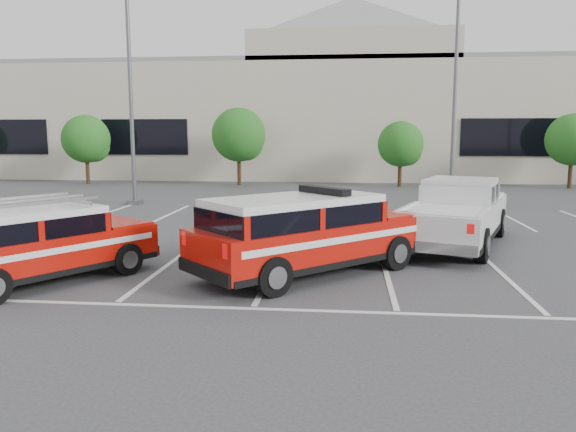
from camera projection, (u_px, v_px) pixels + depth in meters
The scene contains 12 objects.
ground at pixel (272, 272), 13.38m from camera, with size 120.00×120.00×0.00m, color #373739.
stall_markings at pixel (291, 237), 17.81m from camera, with size 23.00×15.00×0.01m, color silver.
convention_building at pixel (327, 114), 44.01m from camera, with size 60.00×16.99×13.20m.
tree_left at pixel (88, 141), 36.18m from camera, with size 3.07×3.07×4.42m.
tree_mid_left at pixel (240, 137), 35.12m from camera, with size 3.37×3.37×4.85m.
tree_mid_right at pixel (402, 146), 34.18m from camera, with size 2.77×2.77×3.99m.
tree_right at pixel (574, 142), 33.12m from camera, with size 3.07×3.07×4.42m.
light_pole_left at pixel (130, 90), 25.24m from camera, with size 0.90×0.60×10.24m.
light_pole_mid at pixel (455, 94), 27.64m from camera, with size 0.90×0.60×10.24m.
fire_chief_suv at pixel (308, 239), 13.07m from camera, with size 5.60×5.50×2.03m.
white_pickup at pixel (456, 219), 16.50m from camera, with size 4.22×6.64×1.93m.
ladder_suv at pixel (40, 249), 12.32m from camera, with size 4.18×5.02×1.88m.
Camera 1 is at (1.72, -12.93, 3.29)m, focal length 35.00 mm.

